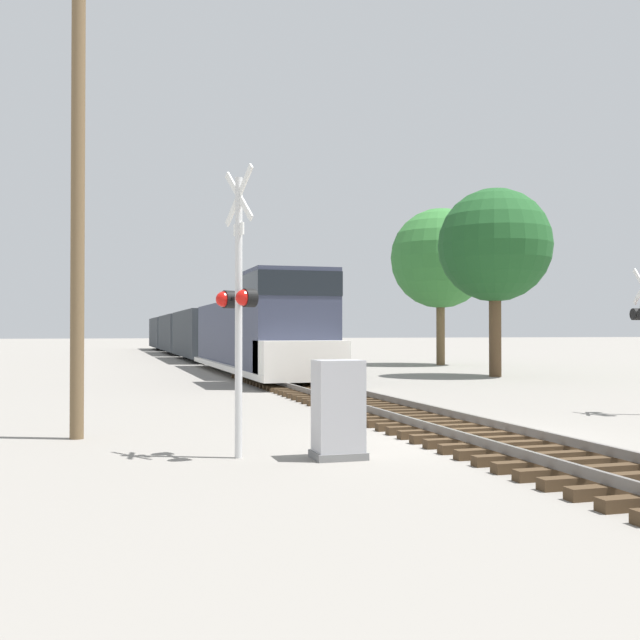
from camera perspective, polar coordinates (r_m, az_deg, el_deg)
ground_plane at (r=14.80m, az=11.19°, el=-8.87°), size 400.00×400.00×0.00m
rail_track_bed at (r=14.78m, az=11.19°, el=-8.35°), size 2.60×160.00×0.31m
freight_train at (r=56.29m, az=-9.37°, el=-1.04°), size 3.14×65.20×4.37m
crossing_signal_near at (r=12.28m, az=-6.31°, el=1.48°), size 0.57×1.01×4.75m
relay_cabinet at (r=12.22m, az=1.40°, el=-6.87°), size 0.84×0.66×1.60m
utility_pole at (r=15.39m, az=-17.96°, el=10.24°), size 1.80×0.26×9.72m
tree_far_right at (r=34.95m, az=13.18°, el=5.52°), size 5.14×5.14×8.54m
tree_mid_background at (r=46.14m, az=9.16°, el=4.64°), size 6.06×6.06×9.52m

